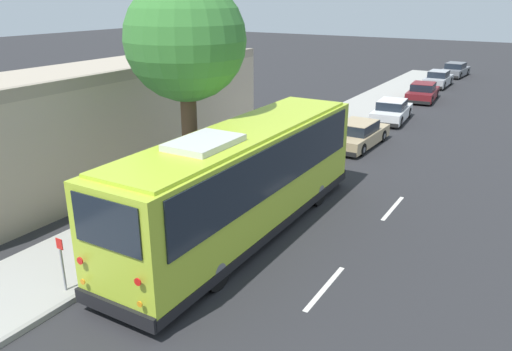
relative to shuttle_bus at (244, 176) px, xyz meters
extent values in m
plane|color=#28282B|center=(-1.14, 0.14, -1.92)|extent=(160.00, 160.00, 0.00)
cube|color=#A3A099|center=(-1.14, 3.21, -1.85)|extent=(80.00, 3.09, 0.15)
cube|color=gray|center=(-1.14, 1.60, -1.85)|extent=(80.00, 0.14, 0.15)
cube|color=#ADC633|center=(0.01, 0.00, -0.13)|extent=(11.09, 2.51, 3.02)
cube|color=black|center=(0.01, 0.00, -1.50)|extent=(11.15, 2.56, 0.28)
cube|color=black|center=(0.01, 0.00, 0.54)|extent=(10.19, 2.59, 1.45)
cube|color=black|center=(5.57, 0.05, 0.54)|extent=(0.05, 2.11, 1.52)
cube|color=black|center=(-5.56, -0.05, 0.65)|extent=(0.05, 1.94, 1.16)
cube|color=black|center=(5.57, 0.05, 1.25)|extent=(0.06, 1.74, 0.22)
cube|color=#ADC633|center=(0.01, 0.00, 1.43)|extent=(10.41, 2.28, 0.10)
cube|color=silver|center=(-1.97, -0.02, 1.55)|extent=(2.05, 1.38, 0.20)
cube|color=black|center=(5.60, 0.05, -1.46)|extent=(0.12, 2.43, 0.36)
cube|color=black|center=(-5.59, -0.05, -1.46)|extent=(0.12, 2.43, 0.36)
cylinder|color=red|center=(-5.65, 0.82, -0.43)|extent=(0.03, 0.18, 0.18)
cylinder|color=orange|center=(-5.65, 0.82, -0.97)|extent=(0.03, 0.14, 0.14)
cylinder|color=red|center=(-5.64, -0.92, -0.43)|extent=(0.03, 0.18, 0.18)
cylinder|color=orange|center=(-5.64, -0.92, -0.97)|extent=(0.03, 0.14, 0.14)
cube|color=white|center=(5.65, 0.86, -1.29)|extent=(0.04, 0.32, 0.18)
cube|color=white|center=(5.66, -0.76, -1.29)|extent=(0.04, 0.32, 0.18)
cube|color=black|center=(5.19, 1.41, 0.83)|extent=(0.06, 0.10, 0.24)
cylinder|color=black|center=(3.27, 1.08, -1.40)|extent=(1.04, 0.31, 1.04)
cylinder|color=slate|center=(3.27, 1.08, -1.40)|extent=(0.47, 0.32, 0.47)
cylinder|color=black|center=(3.29, -1.02, -1.40)|extent=(1.04, 0.31, 1.04)
cylinder|color=slate|center=(3.29, -1.02, -1.40)|extent=(0.47, 0.32, 0.47)
cylinder|color=black|center=(-3.11, 1.02, -1.40)|extent=(1.04, 0.31, 1.04)
cylinder|color=slate|center=(-3.11, 1.02, -1.40)|extent=(0.47, 0.32, 0.47)
cylinder|color=black|center=(-3.09, -1.08, -1.40)|extent=(1.04, 0.31, 1.04)
cylinder|color=slate|center=(-3.09, -1.08, -1.40)|extent=(0.47, 0.32, 0.47)
cube|color=tan|center=(11.17, 0.34, -1.47)|extent=(4.59, 1.87, 0.60)
cube|color=black|center=(11.05, 0.34, -0.93)|extent=(2.19, 1.57, 0.48)
cube|color=tan|center=(11.05, 0.34, -0.69)|extent=(2.11, 1.53, 0.05)
cube|color=black|center=(13.47, 0.28, -1.67)|extent=(0.13, 1.70, 0.20)
cube|color=black|center=(8.87, 0.40, -1.67)|extent=(0.13, 1.70, 0.20)
cylinder|color=black|center=(12.63, 1.10, -1.62)|extent=(0.61, 0.22, 0.61)
cylinder|color=slate|center=(12.63, 1.10, -1.62)|extent=(0.28, 0.23, 0.27)
cylinder|color=black|center=(12.58, -0.50, -1.62)|extent=(0.61, 0.22, 0.61)
cylinder|color=slate|center=(12.58, -0.50, -1.62)|extent=(0.28, 0.23, 0.27)
cylinder|color=black|center=(9.76, 1.18, -1.62)|extent=(0.61, 0.22, 0.61)
cylinder|color=slate|center=(9.76, 1.18, -1.62)|extent=(0.28, 0.23, 0.27)
cylinder|color=black|center=(9.71, -0.42, -1.62)|extent=(0.61, 0.22, 0.61)
cylinder|color=slate|center=(9.71, -0.42, -1.62)|extent=(0.28, 0.23, 0.27)
cube|color=silver|center=(17.25, 0.45, -1.45)|extent=(4.27, 2.06, 0.63)
cube|color=black|center=(17.14, 0.44, -0.89)|extent=(2.08, 1.64, 0.48)
cube|color=silver|center=(17.14, 0.44, -0.65)|extent=(2.00, 1.60, 0.05)
cube|color=black|center=(19.34, 0.62, -1.66)|extent=(0.22, 1.67, 0.20)
cube|color=black|center=(15.16, 0.28, -1.66)|extent=(0.22, 1.67, 0.20)
cylinder|color=black|center=(18.49, 1.35, -1.60)|extent=(0.65, 0.25, 0.64)
cylinder|color=slate|center=(18.49, 1.35, -1.60)|extent=(0.30, 0.24, 0.29)
cylinder|color=black|center=(18.62, -0.23, -1.60)|extent=(0.65, 0.25, 0.64)
cylinder|color=slate|center=(18.62, -0.23, -1.60)|extent=(0.30, 0.24, 0.29)
cylinder|color=black|center=(15.88, 1.13, -1.60)|extent=(0.65, 0.25, 0.64)
cylinder|color=slate|center=(15.88, 1.13, -1.60)|extent=(0.30, 0.24, 0.29)
cylinder|color=black|center=(16.01, -0.44, -1.60)|extent=(0.65, 0.25, 0.64)
cylinder|color=slate|center=(16.01, -0.44, -1.60)|extent=(0.30, 0.24, 0.29)
cube|color=maroon|center=(24.57, 0.38, -1.46)|extent=(4.40, 2.10, 0.61)
cube|color=black|center=(24.46, 0.37, -0.92)|extent=(2.14, 1.68, 0.48)
cube|color=maroon|center=(24.46, 0.37, -0.68)|extent=(2.06, 1.63, 0.05)
cube|color=black|center=(26.72, 0.56, -1.67)|extent=(0.22, 1.70, 0.20)
cube|color=black|center=(22.42, 0.21, -1.67)|extent=(0.22, 1.70, 0.20)
cylinder|color=black|center=(25.85, 1.29, -1.61)|extent=(0.63, 0.25, 0.62)
cylinder|color=slate|center=(25.85, 1.29, -1.61)|extent=(0.30, 0.24, 0.28)
cylinder|color=black|center=(25.98, -0.31, -1.61)|extent=(0.63, 0.25, 0.62)
cylinder|color=slate|center=(25.98, -0.31, -1.61)|extent=(0.30, 0.24, 0.28)
cylinder|color=black|center=(23.16, 1.07, -1.61)|extent=(0.63, 0.25, 0.62)
cylinder|color=slate|center=(23.16, 1.07, -1.61)|extent=(0.30, 0.24, 0.28)
cylinder|color=black|center=(23.29, -0.53, -1.61)|extent=(0.63, 0.25, 0.62)
cylinder|color=slate|center=(23.29, -0.53, -1.61)|extent=(0.30, 0.24, 0.28)
cube|color=#A8AAAF|center=(31.09, 0.69, -1.43)|extent=(4.14, 1.63, 0.65)
cube|color=black|center=(30.98, 0.69, -0.87)|extent=(1.96, 1.41, 0.48)
cube|color=#A8AAAF|center=(30.98, 0.69, -0.63)|extent=(1.88, 1.37, 0.05)
cube|color=black|center=(33.18, 0.69, -1.66)|extent=(0.08, 1.58, 0.20)
cube|color=black|center=(29.00, 0.70, -1.66)|extent=(0.08, 1.58, 0.20)
cylinder|color=black|center=(32.40, 1.43, -1.59)|extent=(0.67, 0.20, 0.67)
cylinder|color=slate|center=(32.40, 1.43, -1.59)|extent=(0.30, 0.22, 0.30)
cylinder|color=black|center=(32.39, -0.05, -1.59)|extent=(0.67, 0.20, 0.67)
cylinder|color=slate|center=(32.39, -0.05, -1.59)|extent=(0.30, 0.22, 0.30)
cylinder|color=black|center=(29.79, 1.43, -1.59)|extent=(0.67, 0.20, 0.67)
cylinder|color=slate|center=(29.79, 1.43, -1.59)|extent=(0.30, 0.22, 0.30)
cylinder|color=black|center=(29.78, -0.04, -1.59)|extent=(0.67, 0.20, 0.67)
cylinder|color=slate|center=(29.78, -0.04, -1.59)|extent=(0.30, 0.22, 0.30)
cube|color=slate|center=(37.56, 0.54, -1.46)|extent=(4.33, 2.02, 0.62)
cube|color=black|center=(37.45, 0.54, -0.91)|extent=(2.10, 1.63, 0.48)
cube|color=slate|center=(37.45, 0.54, -0.67)|extent=(2.02, 1.59, 0.05)
cube|color=black|center=(39.69, 0.39, -1.67)|extent=(0.20, 1.68, 0.20)
cube|color=black|center=(35.43, 0.68, -1.67)|extent=(0.20, 1.68, 0.20)
cylinder|color=black|center=(38.94, 1.24, -1.61)|extent=(0.64, 0.24, 0.62)
cylinder|color=slate|center=(38.94, 1.24, -1.61)|extent=(0.30, 0.24, 0.28)
cylinder|color=black|center=(38.83, -0.35, -1.61)|extent=(0.64, 0.24, 0.62)
cylinder|color=slate|center=(38.83, -0.35, -1.61)|extent=(0.30, 0.24, 0.28)
cylinder|color=black|center=(36.29, 1.42, -1.61)|extent=(0.64, 0.24, 0.62)
cylinder|color=slate|center=(36.29, 1.42, -1.61)|extent=(0.30, 0.24, 0.28)
cylinder|color=black|center=(36.18, -0.16, -1.61)|extent=(0.64, 0.24, 0.62)
cylinder|color=slate|center=(36.18, -0.16, -1.61)|extent=(0.30, 0.24, 0.28)
cylinder|color=brown|center=(0.95, 2.81, 0.34)|extent=(0.54, 0.54, 4.24)
sphere|color=#387A33|center=(0.95, 2.81, 3.85)|extent=(3.96, 3.96, 3.96)
cylinder|color=gray|center=(-5.29, 1.98, -1.20)|extent=(0.06, 0.06, 1.15)
cube|color=red|center=(-5.29, 1.98, -0.48)|extent=(0.02, 0.22, 0.28)
cylinder|color=gray|center=(-3.81, 1.98, -1.24)|extent=(0.06, 0.06, 1.07)
cylinder|color=gold|center=(7.24, 2.03, -1.45)|extent=(0.22, 0.22, 0.65)
sphere|color=gold|center=(7.24, 2.03, -1.06)|extent=(0.20, 0.20, 0.20)
cube|color=tan|center=(1.92, 8.90, 0.16)|extent=(16.69, 6.00, 4.17)
cube|color=gray|center=(1.92, 6.04, 2.45)|extent=(16.69, 0.30, 0.40)
cube|color=silver|center=(-1.64, -3.49, -1.92)|extent=(2.40, 0.14, 0.01)
cube|color=silver|center=(4.36, -3.49, -1.92)|extent=(2.40, 0.14, 0.01)
camera|label=1|loc=(-12.10, -7.68, 5.21)|focal=35.00mm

